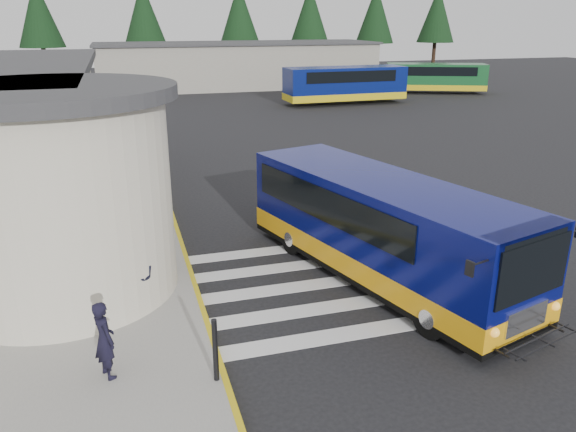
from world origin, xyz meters
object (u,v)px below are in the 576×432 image
object	(u,v)px
bollard	(215,350)
far_bus_a	(345,83)
transit_bus	(382,232)
far_bus_b	(436,77)
pedestrian_b	(141,278)
pedestrian_a	(104,340)

from	to	relation	value
bollard	far_bus_a	distance (m)	36.19
transit_bus	far_bus_b	distance (m)	39.36
pedestrian_b	far_bus_b	size ratio (longest dim) A/B	0.18
pedestrian_b	bollard	bearing A→B (deg)	23.55
transit_bus	pedestrian_b	distance (m)	5.95
far_bus_a	pedestrian_b	bearing A→B (deg)	148.87
pedestrian_b	bollard	distance (m)	3.26
pedestrian_a	pedestrian_b	xyz separation A→B (m)	(0.75, 2.37, 0.03)
pedestrian_b	far_bus_b	distance (m)	43.08
far_bus_b	transit_bus	bearing A→B (deg)	169.69
pedestrian_a	far_bus_b	world-z (taller)	far_bus_b
pedestrian_a	far_bus_a	distance (m)	36.43
bollard	far_bus_a	xyz separation A→B (m)	(15.76, 32.57, 0.82)
transit_bus	far_bus_b	xyz separation A→B (m)	(21.23, 33.14, 0.20)
pedestrian_b	bollard	xyz separation A→B (m)	(1.12, -3.06, -0.16)
bollard	far_bus_a	world-z (taller)	far_bus_a
transit_bus	pedestrian_a	bearing A→B (deg)	-174.10
transit_bus	far_bus_b	world-z (taller)	transit_bus
bollard	pedestrian_b	bearing A→B (deg)	110.07
pedestrian_a	bollard	world-z (taller)	pedestrian_a
transit_bus	bollard	bearing A→B (deg)	-160.93
far_bus_b	far_bus_a	bearing A→B (deg)	133.21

